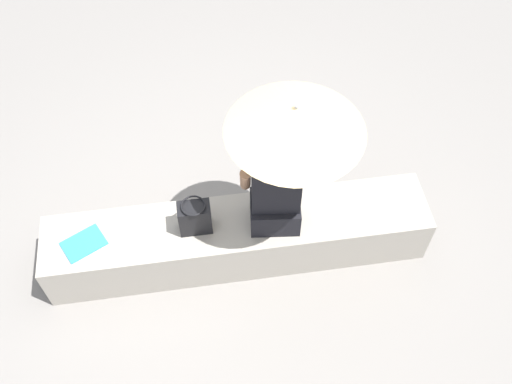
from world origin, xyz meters
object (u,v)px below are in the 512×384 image
object	(u,v)px
person_seated	(276,188)
parasol	(296,120)
handbag_black	(195,217)
magazine	(84,243)

from	to	relation	value
person_seated	parasol	world-z (taller)	parasol
handbag_black	magazine	distance (m)	0.79
person_seated	magazine	xyz separation A→B (m)	(1.33, 0.00, -0.38)
person_seated	parasol	bearing A→B (deg)	179.52
parasol	handbag_black	xyz separation A→B (m)	(0.65, -0.02, -0.88)
parasol	magazine	distance (m)	1.75
parasol	magazine	size ratio (longest dim) A/B	4.09
person_seated	parasol	xyz separation A→B (m)	(-0.10, 0.00, 0.63)
handbag_black	magazine	size ratio (longest dim) A/B	1.00
handbag_black	parasol	bearing A→B (deg)	178.54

